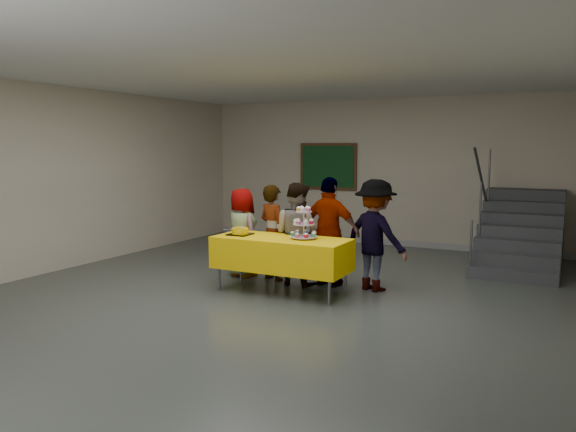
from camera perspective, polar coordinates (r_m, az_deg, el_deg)
name	(u,v)px	position (r m, az deg, el deg)	size (l,w,h in m)	color
room_shell	(267,137)	(7.10, -2.19, 8.00)	(10.00, 10.04, 3.02)	#4C514C
bake_table	(281,253)	(7.75, -0.68, -3.79)	(1.88, 0.78, 0.77)	#595960
cupcake_stand	(304,225)	(7.61, 1.62, -0.95)	(0.38, 0.38, 0.44)	silver
bear_cake	(240,231)	(7.99, -4.89, -1.50)	(0.32, 0.36, 0.12)	black
schoolchild_a	(242,232)	(8.77, -4.70, -1.68)	(0.67, 0.44, 1.38)	slate
schoolchild_b	(273,232)	(8.49, -1.56, -1.69)	(0.53, 0.35, 1.45)	slate
schoolchild_c	(296,234)	(8.19, 0.86, -1.83)	(0.73, 0.57, 1.50)	slate
schoolchild_d	(330,232)	(8.10, 4.25, -1.63)	(0.93, 0.39, 1.59)	slate
schoolchild_e	(375,235)	(7.95, 8.85, -1.94)	(1.01, 0.58, 1.57)	slate
staircase	(521,236)	(10.44, 22.59, -1.92)	(1.30, 2.40, 2.04)	#424447
noticeboard	(328,167)	(12.11, 4.09, 5.04)	(1.30, 0.05, 1.00)	#472B16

